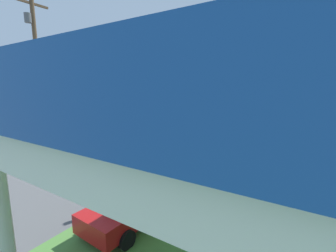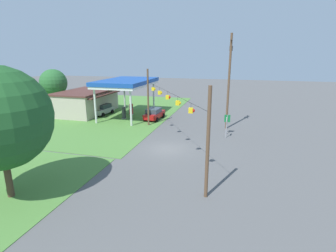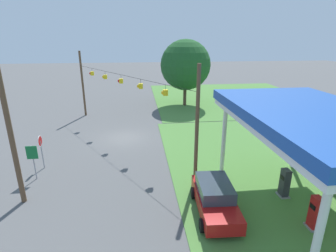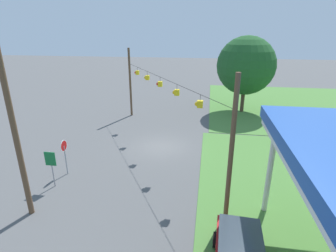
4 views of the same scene
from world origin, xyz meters
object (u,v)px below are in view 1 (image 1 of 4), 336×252
(tree_west_verge, at_px, (280,88))
(route_sign, at_px, (73,133))
(gas_station_canopy, at_px, (253,98))
(fuel_pump_near, at_px, (253,224))
(stop_sign_roadside, at_px, (89,129))
(utility_pole_main, at_px, (38,72))
(car_at_pumps_front, at_px, (136,200))

(tree_west_verge, bearing_deg, route_sign, -35.54)
(gas_station_canopy, distance_m, fuel_pump_near, 4.61)
(stop_sign_roadside, bearing_deg, fuel_pump_near, -109.48)
(utility_pole_main, height_order, tree_west_verge, utility_pole_main)
(gas_station_canopy, height_order, tree_west_verge, tree_west_verge)
(fuel_pump_near, bearing_deg, tree_west_verge, -175.17)
(fuel_pump_near, height_order, utility_pole_main, utility_pole_main)
(stop_sign_roadside, bearing_deg, utility_pole_main, -177.48)
(car_at_pumps_front, height_order, utility_pole_main, utility_pole_main)
(gas_station_canopy, xyz_separation_m, stop_sign_roadside, (-6.83, -15.35, -3.42))
(fuel_pump_near, bearing_deg, car_at_pumps_front, -78.41)
(stop_sign_roadside, relative_size, utility_pole_main, 0.21)
(car_at_pumps_front, relative_size, utility_pole_main, 0.39)
(fuel_pump_near, bearing_deg, route_sign, -104.02)
(gas_station_canopy, relative_size, fuel_pump_near, 6.25)
(gas_station_canopy, relative_size, stop_sign_roadside, 4.44)
(car_at_pumps_front, xyz_separation_m, utility_pole_main, (-2.16, -10.68, 5.71))
(route_sign, bearing_deg, gas_station_canopy, 71.19)
(gas_station_canopy, height_order, utility_pole_main, utility_pole_main)
(route_sign, bearing_deg, stop_sign_roadside, 179.93)
(route_sign, bearing_deg, tree_west_verge, 144.46)
(fuel_pump_near, distance_m, car_at_pumps_front, 4.58)
(stop_sign_roadside, relative_size, tree_west_verge, 0.28)
(car_at_pumps_front, relative_size, stop_sign_roadside, 1.85)
(fuel_pump_near, xyz_separation_m, car_at_pumps_front, (0.92, -4.49, 0.04))
(fuel_pump_near, relative_size, tree_west_verge, 0.20)
(car_at_pumps_front, distance_m, tree_west_verge, 24.16)
(fuel_pump_near, height_order, car_at_pumps_front, fuel_pump_near)
(fuel_pump_near, relative_size, utility_pole_main, 0.15)
(car_at_pumps_front, bearing_deg, tree_west_verge, 176.88)
(tree_west_verge, bearing_deg, gas_station_canopy, 4.55)
(utility_pole_main, bearing_deg, route_sign, -175.88)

